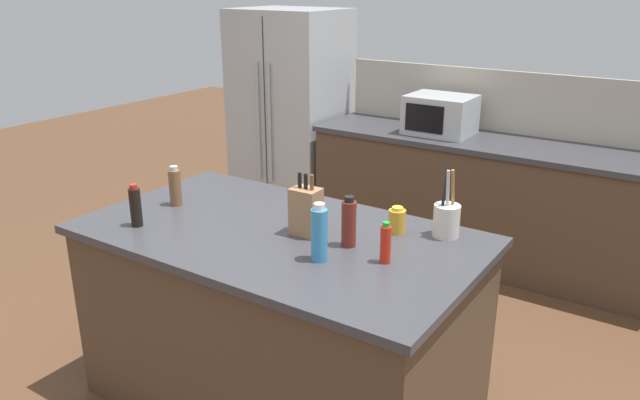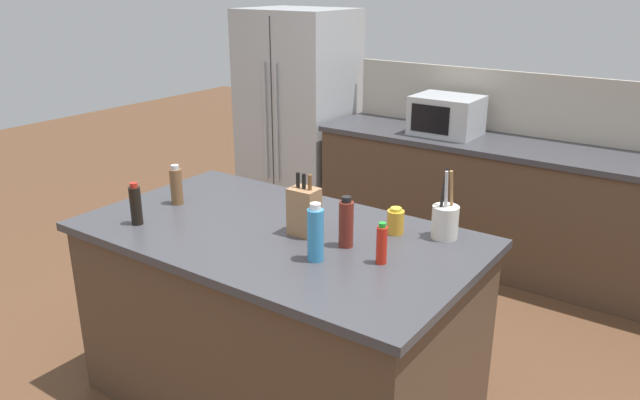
% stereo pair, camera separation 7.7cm
% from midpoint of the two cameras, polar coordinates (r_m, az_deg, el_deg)
% --- Properties ---
extents(ground_plane, '(14.00, 14.00, 0.00)m').
position_cam_midpoint_polar(ground_plane, '(3.37, -4.15, -17.79)').
color(ground_plane, brown).
extents(back_counter_run, '(2.76, 0.66, 0.94)m').
position_cam_midpoint_polar(back_counter_run, '(4.77, 14.99, -0.28)').
color(back_counter_run, '#4C3828').
rests_on(back_counter_run, ground_plane).
extents(wall_backsplash, '(2.72, 0.03, 0.46)m').
position_cam_midpoint_polar(wall_backsplash, '(4.89, 16.95, 8.51)').
color(wall_backsplash, '#B2A899').
rests_on(wall_backsplash, back_counter_run).
extents(kitchen_island, '(1.86, 1.06, 0.94)m').
position_cam_midpoint_polar(kitchen_island, '(3.11, -4.36, -10.88)').
color(kitchen_island, '#4C3828').
rests_on(kitchen_island, ground_plane).
extents(refrigerator, '(0.90, 0.75, 1.80)m').
position_cam_midpoint_polar(refrigerator, '(5.54, -3.08, 7.74)').
color(refrigerator, '#ADB2B7').
rests_on(refrigerator, ground_plane).
extents(microwave, '(0.48, 0.39, 0.29)m').
position_cam_midpoint_polar(microwave, '(4.76, 10.48, 7.68)').
color(microwave, '#ADB2B7').
rests_on(microwave, back_counter_run).
extents(knife_block, '(0.13, 0.10, 0.29)m').
position_cam_midpoint_polar(knife_block, '(2.82, -2.08, -1.02)').
color(knife_block, '#936B47').
rests_on(knife_block, kitchen_island).
extents(utensil_crock, '(0.12, 0.12, 0.32)m').
position_cam_midpoint_polar(utensil_crock, '(2.86, 10.74, -1.75)').
color(utensil_crock, beige).
rests_on(utensil_crock, kitchen_island).
extents(vinegar_bottle, '(0.06, 0.06, 0.23)m').
position_cam_midpoint_polar(vinegar_bottle, '(2.70, 1.83, -2.10)').
color(vinegar_bottle, maroon).
rests_on(vinegar_bottle, kitchen_island).
extents(honey_jar, '(0.08, 0.08, 0.12)m').
position_cam_midpoint_polar(honey_jar, '(2.87, 6.29, -1.89)').
color(honey_jar, gold).
rests_on(honey_jar, kitchen_island).
extents(hot_sauce_bottle, '(0.05, 0.05, 0.18)m').
position_cam_midpoint_polar(hot_sauce_bottle, '(2.56, 5.15, -4.00)').
color(hot_sauce_bottle, red).
rests_on(hot_sauce_bottle, kitchen_island).
extents(pepper_grinder, '(0.06, 0.06, 0.21)m').
position_cam_midpoint_polar(pepper_grinder, '(3.28, -13.77, 1.17)').
color(pepper_grinder, brown).
rests_on(pepper_grinder, kitchen_island).
extents(dish_soap_bottle, '(0.07, 0.07, 0.25)m').
position_cam_midpoint_polar(dish_soap_bottle, '(2.56, -0.93, -3.11)').
color(dish_soap_bottle, '#3384BC').
rests_on(dish_soap_bottle, kitchen_island).
extents(soy_sauce_bottle, '(0.05, 0.05, 0.21)m').
position_cam_midpoint_polar(soy_sauce_bottle, '(3.06, -17.21, -0.57)').
color(soy_sauce_bottle, black).
rests_on(soy_sauce_bottle, kitchen_island).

